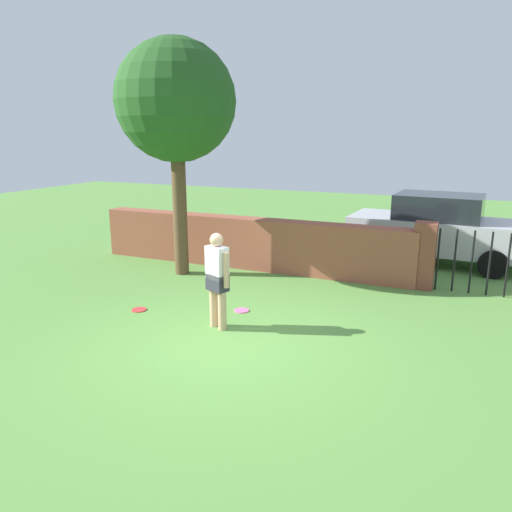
# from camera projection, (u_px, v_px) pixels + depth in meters

# --- Properties ---
(ground_plane) EXTENTS (40.00, 40.00, 0.00)m
(ground_plane) POSITION_uv_depth(u_px,v_px,m) (227.00, 343.00, 7.54)
(ground_plane) COLOR #568C3D
(brick_wall) EXTENTS (7.85, 0.50, 1.22)m
(brick_wall) POSITION_uv_depth(u_px,v_px,m) (248.00, 243.00, 11.66)
(brick_wall) COLOR brown
(brick_wall) RESTS_ON ground
(tree) EXTENTS (2.61, 2.61, 5.14)m
(tree) POSITION_uv_depth(u_px,v_px,m) (176.00, 103.00, 10.37)
(tree) COLOR brown
(tree) RESTS_ON ground
(person) EXTENTS (0.51, 0.34, 1.62)m
(person) POSITION_uv_depth(u_px,v_px,m) (217.00, 276.00, 7.92)
(person) COLOR tan
(person) RESTS_ON ground
(fence_gate) EXTENTS (2.59, 0.44, 1.40)m
(fence_gate) POSITION_uv_depth(u_px,v_px,m) (481.00, 261.00, 9.67)
(fence_gate) COLOR brown
(fence_gate) RESTS_ON ground
(car) EXTENTS (4.32, 2.18, 1.72)m
(car) POSITION_uv_depth(u_px,v_px,m) (437.00, 229.00, 12.07)
(car) COLOR #B7B7BC
(car) RESTS_ON ground
(frisbee_red) EXTENTS (0.27, 0.27, 0.02)m
(frisbee_red) POSITION_uv_depth(u_px,v_px,m) (139.00, 310.00, 8.94)
(frisbee_red) COLOR red
(frisbee_red) RESTS_ON ground
(frisbee_pink) EXTENTS (0.27, 0.27, 0.02)m
(frisbee_pink) POSITION_uv_depth(u_px,v_px,m) (242.00, 310.00, 8.90)
(frisbee_pink) COLOR pink
(frisbee_pink) RESTS_ON ground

